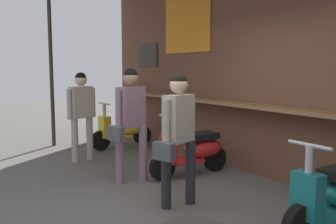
% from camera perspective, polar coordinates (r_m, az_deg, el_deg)
% --- Properties ---
extents(ground_plane, '(30.41, 30.41, 0.00)m').
position_cam_1_polar(ground_plane, '(4.32, 1.83, -15.65)').
color(ground_plane, '#56544F').
extents(market_stall_facade, '(10.86, 2.41, 3.76)m').
position_cam_1_polar(market_stall_facade, '(5.31, 19.10, 10.91)').
color(market_stall_facade, brown).
rests_on(market_stall_facade, ground_plane).
extents(scooter_yellow, '(0.47, 1.40, 0.97)m').
position_cam_1_polar(scooter_yellow, '(7.76, -6.67, -2.62)').
color(scooter_yellow, gold).
rests_on(scooter_yellow, ground_plane).
extents(scooter_red, '(0.46, 1.40, 0.97)m').
position_cam_1_polar(scooter_red, '(5.72, 4.14, -5.97)').
color(scooter_red, red).
rests_on(scooter_red, ground_plane).
extents(shopper_with_handbag, '(0.42, 0.64, 1.60)m').
position_cam_1_polar(shopper_with_handbag, '(4.28, 1.56, -2.42)').
color(shopper_with_handbag, '#232328').
rests_on(shopper_with_handbag, ground_plane).
extents(shopper_browsing, '(0.26, 0.54, 1.59)m').
position_cam_1_polar(shopper_browsing, '(6.65, -13.38, 0.70)').
color(shopper_browsing, '#ADA393').
rests_on(shopper_browsing, ground_plane).
extents(shopper_passing, '(0.41, 0.65, 1.66)m').
position_cam_1_polar(shopper_passing, '(5.26, -5.92, -0.27)').
color(shopper_passing, gray).
rests_on(shopper_passing, ground_plane).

